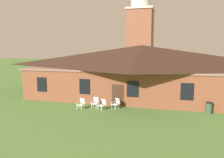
{
  "coord_description": "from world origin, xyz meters",
  "views": [
    {
      "loc": [
        3.74,
        -4.53,
        5.53
      ],
      "look_at": [
        -0.18,
        9.44,
        3.55
      ],
      "focal_mm": 36.18,
      "sensor_mm": 36.0,
      "label": 1
    }
  ],
  "objects": [
    {
      "name": "lawn_chair_left_end",
      "position": [
        -2.49,
        14.44,
        0.5
      ],
      "size": [
        0.81,
        0.85,
        0.96
      ],
      "color": "white",
      "rests_on": "ground"
    },
    {
      "name": "lawn_chair_by_porch",
      "position": [
        -4.44,
        14.16,
        0.5
      ],
      "size": [
        0.72,
        0.76,
        0.96
      ],
      "color": "silver",
      "rests_on": "ground"
    },
    {
      "name": "trash_bin",
      "position": [
        6.65,
        15.67,
        0.5
      ],
      "size": [
        0.56,
        0.56,
        0.98
      ],
      "color": "#335638",
      "rests_on": "ground"
    },
    {
      "name": "dome_tower",
      "position": [
        -3.19,
        40.95,
        8.66
      ],
      "size": [
        5.18,
        5.18,
        18.96
      ],
      "color": "#93563D",
      "rests_on": "ground"
    },
    {
      "name": "brick_building",
      "position": [
        -0.0,
        20.97,
        2.99
      ],
      "size": [
        25.12,
        10.4,
        5.88
      ],
      "color": "brown",
      "rests_on": "ground"
    },
    {
      "name": "lawn_chair_middle",
      "position": [
        -1.36,
        15.1,
        0.5
      ],
      "size": [
        0.84,
        0.87,
        0.96
      ],
      "color": "white",
      "rests_on": "ground"
    },
    {
      "name": "lawn_chair_near_door",
      "position": [
        -3.39,
        15.01,
        0.5
      ],
      "size": [
        0.66,
        0.69,
        0.96
      ],
      "color": "white",
      "rests_on": "ground"
    }
  ]
}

